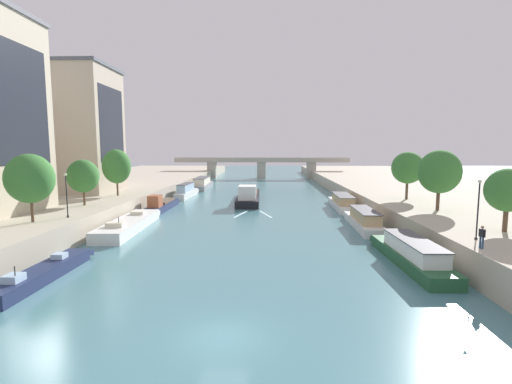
# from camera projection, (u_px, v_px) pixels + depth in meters

# --- Properties ---
(ground_plane) EXTENTS (400.00, 400.00, 0.00)m
(ground_plane) POSITION_uv_depth(u_px,v_px,m) (223.00, 337.00, 18.63)
(ground_plane) COLOR teal
(quay_left) EXTENTS (36.00, 170.00, 2.55)m
(quay_left) POSITION_uv_depth(u_px,v_px,m) (86.00, 190.00, 74.22)
(quay_left) COLOR #B2A893
(quay_left) RESTS_ON ground
(quay_right) EXTENTS (36.00, 170.00, 2.55)m
(quay_right) POSITION_uv_depth(u_px,v_px,m) (433.00, 192.00, 71.97)
(quay_right) COLOR #B2A893
(quay_right) RESTS_ON ground
(barge_midriver) EXTENTS (4.25, 20.22, 3.49)m
(barge_midriver) POSITION_uv_depth(u_px,v_px,m) (249.00, 196.00, 66.88)
(barge_midriver) COLOR black
(barge_midriver) RESTS_ON ground
(wake_behind_barge) EXTENTS (5.60, 5.93, 0.03)m
(wake_behind_barge) POSITION_uv_depth(u_px,v_px,m) (253.00, 214.00, 54.04)
(wake_behind_barge) COLOR silver
(wake_behind_barge) RESTS_ON ground
(moored_boat_left_lone) EXTENTS (1.99, 11.28, 2.07)m
(moored_boat_left_lone) POSITION_uv_depth(u_px,v_px,m) (44.00, 273.00, 26.88)
(moored_boat_left_lone) COLOR #1E284C
(moored_boat_left_lone) RESTS_ON ground
(moored_boat_left_second) EXTENTS (3.82, 15.98, 2.35)m
(moored_boat_left_second) POSITION_uv_depth(u_px,v_px,m) (130.00, 224.00, 43.75)
(moored_boat_left_second) COLOR silver
(moored_boat_left_second) RESTS_ON ground
(moored_boat_left_midway) EXTENTS (2.29, 12.37, 2.71)m
(moored_boat_left_midway) POSITION_uv_depth(u_px,v_px,m) (162.00, 205.00, 58.06)
(moored_boat_left_midway) COLOR #1E284C
(moored_boat_left_midway) RESTS_ON ground
(moored_boat_left_end) EXTENTS (2.48, 12.41, 2.78)m
(moored_boat_left_end) POSITION_uv_depth(u_px,v_px,m) (186.00, 191.00, 73.38)
(moored_boat_left_end) COLOR silver
(moored_boat_left_end) RESTS_ON ground
(moored_boat_left_downstream) EXTENTS (3.49, 16.62, 2.73)m
(moored_boat_left_downstream) POSITION_uv_depth(u_px,v_px,m) (203.00, 184.00, 90.11)
(moored_boat_left_downstream) COLOR gray
(moored_boat_left_downstream) RESTS_ON ground
(moored_boat_right_upstream) EXTENTS (2.92, 13.52, 2.24)m
(moored_boat_right_upstream) POSITION_uv_depth(u_px,v_px,m) (411.00, 253.00, 30.39)
(moored_boat_right_upstream) COLOR #235633
(moored_boat_right_upstream) RESTS_ON ground
(moored_boat_right_lone) EXTENTS (2.75, 13.10, 2.32)m
(moored_boat_right_lone) POSITION_uv_depth(u_px,v_px,m) (364.00, 220.00, 44.67)
(moored_boat_right_lone) COLOR silver
(moored_boat_right_lone) RESTS_ON ground
(moored_boat_right_downstream) EXTENTS (3.27, 14.44, 2.27)m
(moored_boat_right_downstream) POSITION_uv_depth(u_px,v_px,m) (342.00, 202.00, 59.65)
(moored_boat_right_downstream) COLOR silver
(moored_boat_right_downstream) RESTS_ON ground
(tree_left_past_mid) EXTENTS (4.31, 4.31, 6.47)m
(tree_left_past_mid) POSITION_uv_depth(u_px,v_px,m) (30.00, 179.00, 34.70)
(tree_left_past_mid) COLOR brown
(tree_left_past_mid) RESTS_ON quay_left
(tree_left_nearest) EXTENTS (3.75, 3.75, 5.65)m
(tree_left_nearest) POSITION_uv_depth(u_px,v_px,m) (83.00, 176.00, 45.34)
(tree_left_nearest) COLOR brown
(tree_left_nearest) RESTS_ON quay_left
(tree_left_end_of_row) EXTENTS (4.10, 4.10, 6.88)m
(tree_left_end_of_row) POSITION_uv_depth(u_px,v_px,m) (117.00, 167.00, 54.82)
(tree_left_end_of_row) COLOR brown
(tree_left_end_of_row) RESTS_ON quay_left
(tree_right_second) EXTENTS (3.51, 3.51, 5.32)m
(tree_right_second) POSITION_uv_depth(u_px,v_px,m) (508.00, 190.00, 30.72)
(tree_right_second) COLOR brown
(tree_right_second) RESTS_ON quay_right
(tree_right_midway) EXTENTS (4.63, 4.63, 6.83)m
(tree_right_midway) POSITION_uv_depth(u_px,v_px,m) (439.00, 172.00, 41.57)
(tree_right_midway) COLOR brown
(tree_right_midway) RESTS_ON quay_right
(tree_right_distant) EXTENTS (4.32, 4.32, 6.55)m
(tree_right_distant) POSITION_uv_depth(u_px,v_px,m) (408.00, 168.00, 50.81)
(tree_right_distant) COLOR brown
(tree_right_distant) RESTS_ON quay_right
(lamppost_left_bank) EXTENTS (0.28, 0.28, 4.50)m
(lamppost_left_bank) POSITION_uv_depth(u_px,v_px,m) (67.00, 193.00, 37.26)
(lamppost_left_bank) COLOR black
(lamppost_left_bank) RESTS_ON quay_left
(lamppost_right_bank) EXTENTS (0.28, 0.28, 4.61)m
(lamppost_right_bank) POSITION_uv_depth(u_px,v_px,m) (478.00, 207.00, 28.09)
(lamppost_right_bank) COLOR black
(lamppost_right_bank) RESTS_ON quay_right
(building_left_far_end) EXTENTS (16.25, 11.43, 20.09)m
(building_left_far_end) POSITION_uv_depth(u_px,v_px,m) (64.00, 130.00, 59.67)
(building_left_far_end) COLOR #B2A38E
(building_left_far_end) RESTS_ON quay_left
(bridge_far) EXTENTS (56.53, 4.40, 6.79)m
(bridge_far) POSITION_uv_depth(u_px,v_px,m) (261.00, 165.00, 121.24)
(bridge_far) COLOR #ADA899
(bridge_far) RESTS_ON ground
(person_on_quay) EXTENTS (0.30, 0.50, 1.63)m
(person_on_quay) POSITION_uv_depth(u_px,v_px,m) (482.00, 236.00, 25.64)
(person_on_quay) COLOR navy
(person_on_quay) RESTS_ON quay_right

